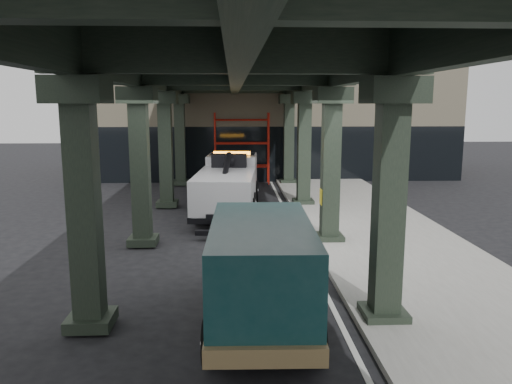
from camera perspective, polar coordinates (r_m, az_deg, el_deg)
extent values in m
plane|color=black|center=(14.36, -0.52, -8.19)|extent=(90.00, 90.00, 0.00)
cube|color=gray|center=(16.99, 14.63, -5.35)|extent=(5.00, 40.00, 0.15)
cube|color=silver|center=(16.41, 5.19, -5.86)|extent=(0.12, 38.00, 0.01)
cube|color=black|center=(10.31, 14.92, -1.46)|extent=(0.55, 0.55, 5.00)
cube|color=black|center=(10.12, 15.50, 11.13)|extent=(1.10, 1.10, 0.50)
cube|color=black|center=(11.00, 14.36, -13.39)|extent=(0.90, 0.90, 0.24)
cube|color=black|center=(16.06, 8.52, 2.81)|extent=(0.55, 0.55, 5.00)
cube|color=black|center=(15.93, 8.73, 10.86)|extent=(1.10, 1.10, 0.50)
cube|color=black|center=(16.51, 8.31, -5.21)|extent=(0.90, 0.90, 0.24)
cube|color=black|center=(21.94, 5.50, 4.80)|extent=(0.55, 0.55, 5.00)
cube|color=black|center=(21.85, 5.60, 10.68)|extent=(1.10, 1.10, 0.50)
cube|color=black|center=(22.27, 5.40, -1.16)|extent=(0.90, 0.90, 0.24)
cube|color=black|center=(27.87, 3.76, 5.94)|extent=(0.55, 0.55, 5.00)
cube|color=black|center=(27.80, 3.82, 10.57)|extent=(1.10, 1.10, 0.50)
cube|color=black|center=(28.13, 3.71, 1.22)|extent=(0.90, 0.90, 0.24)
cube|color=black|center=(10.25, -19.03, -1.74)|extent=(0.55, 0.55, 5.00)
cube|color=black|center=(10.06, -19.78, 10.92)|extent=(1.10, 1.10, 0.50)
cube|color=black|center=(10.94, -18.32, -13.72)|extent=(0.90, 0.90, 0.24)
cube|color=black|center=(16.02, -13.07, 2.64)|extent=(0.55, 0.55, 5.00)
cube|color=black|center=(15.89, -13.40, 10.71)|extent=(1.10, 1.10, 0.50)
cube|color=black|center=(16.47, -12.75, -5.39)|extent=(0.90, 0.90, 0.24)
cube|color=black|center=(21.91, -10.28, 4.68)|extent=(0.55, 0.55, 5.00)
cube|color=black|center=(21.82, -10.47, 10.57)|extent=(1.10, 1.10, 0.50)
cube|color=black|center=(22.24, -10.09, -1.28)|extent=(0.90, 0.90, 0.24)
cube|color=black|center=(27.85, -8.67, 5.84)|extent=(0.55, 0.55, 5.00)
cube|color=black|center=(27.78, -8.79, 10.47)|extent=(1.10, 1.10, 0.50)
cube|color=black|center=(28.11, -8.54, 1.12)|extent=(0.90, 0.90, 0.24)
cube|color=black|center=(15.96, 8.81, 13.73)|extent=(0.35, 32.00, 1.10)
cube|color=black|center=(15.93, -13.52, 13.58)|extent=(0.35, 32.00, 1.10)
cube|color=black|center=(15.66, -2.35, 13.91)|extent=(0.35, 32.00, 1.10)
cube|color=black|center=(15.72, -2.36, 16.46)|extent=(7.40, 32.00, 0.30)
cube|color=#C6B793|center=(33.72, 1.62, 9.22)|extent=(22.00, 10.00, 8.00)
cylinder|color=red|center=(28.65, -4.66, 5.04)|extent=(0.08, 0.08, 4.00)
cylinder|color=red|center=(27.86, -4.71, 4.89)|extent=(0.08, 0.08, 4.00)
cylinder|color=red|center=(28.70, 1.36, 5.08)|extent=(0.08, 0.08, 4.00)
cylinder|color=red|center=(27.91, 1.47, 4.93)|extent=(0.08, 0.08, 4.00)
cylinder|color=red|center=(28.74, -1.64, 3.08)|extent=(3.00, 0.08, 0.08)
cylinder|color=red|center=(28.61, -1.65, 5.66)|extent=(3.00, 0.08, 0.08)
cylinder|color=red|center=(28.54, -1.66, 8.26)|extent=(3.00, 0.08, 0.08)
cube|color=black|center=(20.45, -3.23, -0.83)|extent=(1.46, 6.88, 0.23)
cube|color=silver|center=(22.61, -2.72, 2.21)|extent=(2.31, 2.35, 1.64)
cube|color=silver|center=(23.62, -2.52, 1.44)|extent=(2.18, 0.81, 0.82)
cube|color=black|center=(22.78, -2.68, 3.43)|extent=(2.09, 1.34, 0.77)
cube|color=silver|center=(19.32, -3.53, 0.31)|extent=(2.55, 4.71, 1.27)
cube|color=orange|center=(22.32, -2.78, 4.46)|extent=(1.65, 0.39, 0.15)
cube|color=black|center=(20.99, -3.08, 3.60)|extent=(1.50, 0.66, 0.55)
cylinder|color=black|center=(19.40, -3.50, 2.39)|extent=(0.48, 3.19, 1.22)
cube|color=black|center=(17.25, -4.23, -3.98)|extent=(0.38, 1.29, 0.16)
cube|color=black|center=(16.65, -4.46, -4.67)|extent=(1.47, 0.34, 0.16)
cylinder|color=black|center=(23.12, -5.12, 0.07)|extent=(0.40, 1.02, 1.00)
cylinder|color=silver|center=(23.12, -5.12, 0.07)|extent=(0.40, 0.58, 0.55)
cylinder|color=black|center=(22.96, -0.15, 0.04)|extent=(0.40, 1.02, 1.00)
cylinder|color=silver|center=(22.96, -0.15, 0.04)|extent=(0.40, 0.58, 0.55)
cylinder|color=black|center=(20.20, -6.16, -1.41)|extent=(0.40, 1.02, 1.00)
cylinder|color=silver|center=(20.20, -6.16, -1.41)|extent=(0.40, 0.58, 0.55)
cylinder|color=black|center=(20.01, -0.47, -1.45)|extent=(0.40, 1.02, 1.00)
cylinder|color=silver|center=(20.01, -0.47, -1.45)|extent=(0.40, 0.58, 0.55)
cylinder|color=black|center=(19.05, -6.66, -2.11)|extent=(0.40, 1.02, 1.00)
cylinder|color=silver|center=(19.05, -6.66, -2.11)|extent=(0.40, 0.58, 0.55)
cylinder|color=black|center=(18.86, -0.63, -2.17)|extent=(0.40, 1.02, 1.00)
cylinder|color=silver|center=(18.86, -0.63, -2.17)|extent=(0.40, 0.58, 0.55)
cube|color=#0F3739|center=(12.64, 0.24, -6.51)|extent=(1.95, 1.08, 0.85)
cube|color=#0F3739|center=(10.07, 0.61, -8.66)|extent=(2.08, 4.27, 1.83)
cube|color=olive|center=(10.68, 0.54, -11.83)|extent=(2.14, 5.31, 0.33)
cube|color=black|center=(12.08, 0.29, -3.60)|extent=(1.84, 0.45, 0.78)
cube|color=black|center=(10.20, 0.57, -5.65)|extent=(2.09, 3.43, 0.52)
cube|color=silver|center=(13.23, 0.18, -7.45)|extent=(1.88, 0.16, 0.28)
cylinder|color=black|center=(12.76, -4.03, -8.72)|extent=(0.28, 0.80, 0.79)
cylinder|color=silver|center=(12.76, -4.03, -8.72)|extent=(0.31, 0.44, 0.43)
cylinder|color=black|center=(12.80, 4.50, -8.66)|extent=(0.28, 0.80, 0.79)
cylinder|color=silver|center=(12.80, 4.50, -8.66)|extent=(0.31, 0.44, 0.43)
cylinder|color=black|center=(9.12, -5.27, -16.72)|extent=(0.28, 0.80, 0.79)
cylinder|color=silver|center=(9.12, -5.27, -16.72)|extent=(0.31, 0.44, 0.43)
cylinder|color=black|center=(9.18, 7.01, -16.56)|extent=(0.28, 0.80, 0.79)
cylinder|color=silver|center=(9.18, 7.01, -16.56)|extent=(0.31, 0.44, 0.43)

